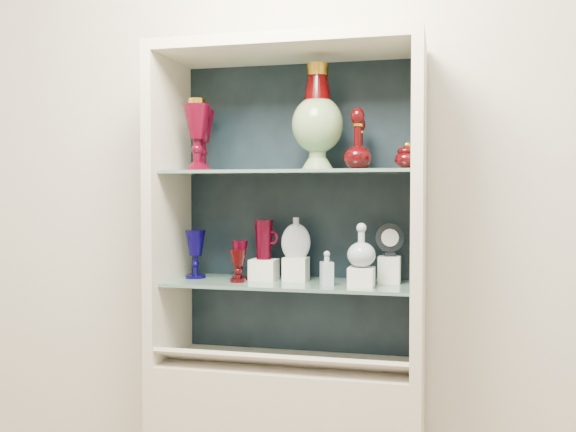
% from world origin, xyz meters
% --- Properties ---
extents(wall_back, '(3.50, 0.02, 2.80)m').
position_xyz_m(wall_back, '(0.00, 1.75, 1.40)').
color(wall_back, silver).
rests_on(wall_back, ground).
extents(cabinet_back_panel, '(0.98, 0.02, 1.15)m').
position_xyz_m(cabinet_back_panel, '(0.00, 1.72, 1.32)').
color(cabinet_back_panel, black).
rests_on(cabinet_back_panel, cabinet_base).
extents(cabinet_side_left, '(0.04, 0.40, 1.15)m').
position_xyz_m(cabinet_side_left, '(-0.48, 1.53, 1.32)').
color(cabinet_side_left, beige).
rests_on(cabinet_side_left, cabinet_base).
extents(cabinet_side_right, '(0.04, 0.40, 1.15)m').
position_xyz_m(cabinet_side_right, '(0.48, 1.53, 1.32)').
color(cabinet_side_right, beige).
rests_on(cabinet_side_right, cabinet_base).
extents(cabinet_top_cap, '(1.00, 0.40, 0.04)m').
position_xyz_m(cabinet_top_cap, '(0.00, 1.53, 1.92)').
color(cabinet_top_cap, beige).
rests_on(cabinet_top_cap, cabinet_side_left).
extents(shelf_lower, '(0.92, 0.34, 0.01)m').
position_xyz_m(shelf_lower, '(0.00, 1.55, 1.04)').
color(shelf_lower, slate).
rests_on(shelf_lower, cabinet_side_left).
extents(shelf_upper, '(0.92, 0.34, 0.01)m').
position_xyz_m(shelf_upper, '(0.00, 1.55, 1.46)').
color(shelf_upper, slate).
rests_on(shelf_upper, cabinet_side_left).
extents(label_ledge, '(0.92, 0.17, 0.09)m').
position_xyz_m(label_ledge, '(0.00, 1.42, 0.78)').
color(label_ledge, beige).
rests_on(label_ledge, cabinet_base).
extents(label_card_0, '(0.10, 0.06, 0.03)m').
position_xyz_m(label_card_0, '(0.34, 1.42, 0.80)').
color(label_card_0, white).
rests_on(label_card_0, label_ledge).
extents(label_card_1, '(0.10, 0.06, 0.03)m').
position_xyz_m(label_card_1, '(-0.26, 1.42, 0.80)').
color(label_card_1, white).
rests_on(label_card_1, label_ledge).
extents(pedestal_lamp_left, '(0.14, 0.14, 0.27)m').
position_xyz_m(pedestal_lamp_left, '(-0.35, 1.49, 1.61)').
color(pedestal_lamp_left, '#4A0313').
rests_on(pedestal_lamp_left, shelf_upper).
extents(pedestal_lamp_right, '(0.12, 0.12, 0.26)m').
position_xyz_m(pedestal_lamp_right, '(-0.37, 1.60, 1.60)').
color(pedestal_lamp_right, '#4A0313').
rests_on(pedestal_lamp_right, shelf_upper).
extents(enamel_urn, '(0.19, 0.19, 0.39)m').
position_xyz_m(enamel_urn, '(0.11, 1.54, 1.67)').
color(enamel_urn, '#084225').
rests_on(enamel_urn, shelf_upper).
extents(ruby_decanter_a, '(0.11, 0.11, 0.22)m').
position_xyz_m(ruby_decanter_a, '(0.26, 1.61, 1.58)').
color(ruby_decanter_a, '#380305').
rests_on(ruby_decanter_a, shelf_upper).
extents(ruby_decanter_b, '(0.12, 0.12, 0.24)m').
position_xyz_m(ruby_decanter_b, '(0.26, 1.51, 1.59)').
color(ruby_decanter_b, '#380305').
rests_on(ruby_decanter_b, shelf_upper).
extents(lidded_bowl, '(0.10, 0.10, 0.10)m').
position_xyz_m(lidded_bowl, '(0.44, 1.48, 1.52)').
color(lidded_bowl, '#380305').
rests_on(lidded_bowl, shelf_upper).
extents(cobalt_goblet, '(0.09, 0.09, 0.19)m').
position_xyz_m(cobalt_goblet, '(-0.39, 1.57, 1.15)').
color(cobalt_goblet, '#060144').
rests_on(cobalt_goblet, shelf_lower).
extents(ruby_goblet_tall, '(0.08, 0.08, 0.15)m').
position_xyz_m(ruby_goblet_tall, '(-0.20, 1.56, 1.13)').
color(ruby_goblet_tall, '#4A0313').
rests_on(ruby_goblet_tall, shelf_lower).
extents(ruby_goblet_small, '(0.08, 0.08, 0.12)m').
position_xyz_m(ruby_goblet_small, '(-0.19, 1.50, 1.11)').
color(ruby_goblet_small, '#380305').
rests_on(ruby_goblet_small, shelf_lower).
extents(riser_ruby_pitcher, '(0.10, 0.10, 0.08)m').
position_xyz_m(riser_ruby_pitcher, '(-0.11, 1.58, 1.09)').
color(riser_ruby_pitcher, silver).
rests_on(riser_ruby_pitcher, shelf_lower).
extents(ruby_pitcher, '(0.13, 0.10, 0.15)m').
position_xyz_m(ruby_pitcher, '(-0.11, 1.58, 1.21)').
color(ruby_pitcher, '#4A0313').
rests_on(ruby_pitcher, riser_ruby_pitcher).
extents(clear_square_bottle, '(0.06, 0.06, 0.13)m').
position_xyz_m(clear_square_bottle, '(0.16, 1.49, 1.11)').
color(clear_square_bottle, '#96A8AF').
rests_on(clear_square_bottle, shelf_lower).
extents(riser_flat_flask, '(0.09, 0.09, 0.09)m').
position_xyz_m(riser_flat_flask, '(0.02, 1.58, 1.09)').
color(riser_flat_flask, silver).
rests_on(riser_flat_flask, shelf_lower).
extents(flat_flask, '(0.12, 0.08, 0.16)m').
position_xyz_m(flat_flask, '(0.02, 1.58, 1.22)').
color(flat_flask, '#A6ACBA').
rests_on(flat_flask, riser_flat_flask).
extents(riser_clear_round_decanter, '(0.09, 0.09, 0.07)m').
position_xyz_m(riser_clear_round_decanter, '(0.28, 1.48, 1.08)').
color(riser_clear_round_decanter, silver).
rests_on(riser_clear_round_decanter, shelf_lower).
extents(clear_round_decanter, '(0.13, 0.13, 0.15)m').
position_xyz_m(clear_round_decanter, '(0.28, 1.48, 1.20)').
color(clear_round_decanter, '#96A8AF').
rests_on(clear_round_decanter, riser_clear_round_decanter).
extents(riser_cameo_medallion, '(0.08, 0.08, 0.10)m').
position_xyz_m(riser_cameo_medallion, '(0.37, 1.60, 1.10)').
color(riser_cameo_medallion, silver).
rests_on(riser_cameo_medallion, shelf_lower).
extents(cameo_medallion, '(0.12, 0.07, 0.13)m').
position_xyz_m(cameo_medallion, '(0.37, 1.60, 1.21)').
color(cameo_medallion, black).
rests_on(cameo_medallion, riser_cameo_medallion).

